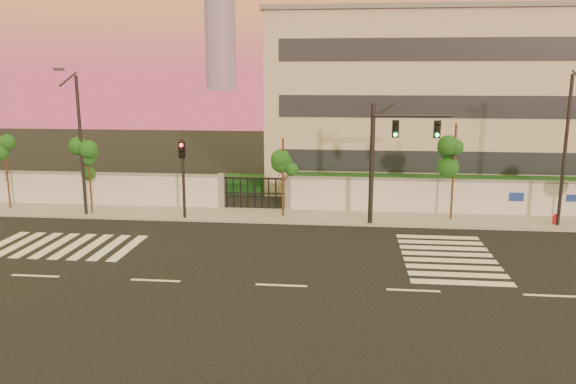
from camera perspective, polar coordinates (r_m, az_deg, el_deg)
name	(u,v)px	position (r m, az deg, el deg)	size (l,w,h in m)	color
ground	(281,285)	(21.91, -0.69, -9.48)	(120.00, 120.00, 0.00)	black
sidewalk	(303,217)	(31.86, 1.51, -2.51)	(60.00, 3.00, 0.15)	gray
perimeter_wall	(307,194)	(33.08, 1.90, -0.20)	(60.00, 0.36, 2.20)	silver
hedge_row	(326,189)	(35.76, 3.91, 0.27)	(41.00, 4.25, 1.80)	#113817
institutional_building	(439,100)	(42.81, 15.06, 9.01)	(24.40, 12.40, 12.25)	#B6AC9A
road_markings	(256,254)	(25.62, -3.24, -6.27)	(57.00, 7.62, 0.02)	silver
street_tree_b	(6,155)	(36.98, -26.77, 3.39)	(1.41, 1.13, 4.55)	#382314
street_tree_c	(89,161)	(33.87, -19.57, 2.94)	(1.29, 1.03, 4.25)	#382314
street_tree_d	(283,160)	(31.14, -0.47, 3.29)	(1.50, 1.20, 4.54)	#382314
street_tree_e	(455,150)	(31.65, 16.61, 4.10)	(1.50, 1.19, 5.41)	#382314
traffic_signal_main	(388,150)	(29.81, 10.13, 4.26)	(4.13, 0.49, 6.54)	black
traffic_signal_secondary	(183,169)	(31.29, -10.63, 2.31)	(0.35, 0.34, 4.56)	black
streetlight_west	(79,139)	(33.31, -20.45, 5.10)	(0.50, 2.00, 8.31)	black
streetlight_east	(567,143)	(32.19, 26.49, 4.47)	(0.50, 2.02, 8.38)	black
fire_hydrant	(555,220)	(33.12, 25.46, -2.62)	(0.27, 0.27, 0.71)	#B70C1B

